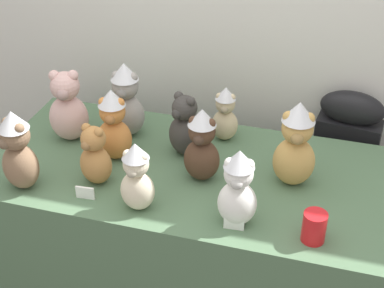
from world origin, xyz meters
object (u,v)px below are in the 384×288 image
(teddy_bear_sand, at_px, (225,114))
(teddy_bear_honey, at_px, (296,145))
(teddy_bear_cream, at_px, (137,177))
(teddy_bear_snow, at_px, (238,189))
(display_table, at_px, (192,245))
(teddy_bear_charcoal, at_px, (185,127))
(teddy_bear_mocha, at_px, (18,151))
(teddy_bear_ginger, at_px, (113,126))
(party_cup_red, at_px, (314,227))
(teddy_bear_ash, at_px, (126,101))
(instrument_case, at_px, (340,182))
(teddy_bear_blush, at_px, (68,108))
(teddy_bear_caramel, at_px, (95,156))
(teddy_bear_cocoa, at_px, (202,146))

(teddy_bear_sand, relative_size, teddy_bear_honey, 0.71)
(teddy_bear_cream, relative_size, teddy_bear_snow, 0.91)
(display_table, xyz_separation_m, teddy_bear_cream, (-0.12, -0.28, 0.53))
(teddy_bear_charcoal, xyz_separation_m, teddy_bear_snow, (0.30, -0.36, 0.02))
(teddy_bear_mocha, xyz_separation_m, teddy_bear_charcoal, (0.52, 0.38, -0.03))
(teddy_bear_honey, bearing_deg, teddy_bear_ginger, 174.91)
(teddy_bear_sand, distance_m, teddy_bear_charcoal, 0.20)
(teddy_bear_charcoal, bearing_deg, teddy_bear_sand, 75.46)
(teddy_bear_sand, xyz_separation_m, party_cup_red, (0.43, -0.53, -0.06))
(teddy_bear_ginger, xyz_separation_m, party_cup_red, (0.82, -0.27, -0.09))
(teddy_bear_mocha, xyz_separation_m, teddy_bear_ash, (0.24, 0.46, 0.00))
(party_cup_red, bearing_deg, teddy_bear_snow, 176.51)
(instrument_case, relative_size, teddy_bear_honey, 2.78)
(display_table, xyz_separation_m, party_cup_red, (0.50, -0.27, 0.45))
(teddy_bear_blush, height_order, teddy_bear_honey, teddy_bear_honey)
(teddy_bear_ginger, distance_m, teddy_bear_charcoal, 0.28)
(teddy_bear_honey, bearing_deg, teddy_bear_caramel, -171.58)
(teddy_bear_charcoal, xyz_separation_m, teddy_bear_ash, (-0.28, 0.07, 0.04))
(teddy_bear_ash, relative_size, teddy_bear_snow, 1.12)
(teddy_bear_caramel, xyz_separation_m, teddy_bear_charcoal, (0.26, 0.28, 0.01))
(teddy_bear_ash, xyz_separation_m, teddy_bear_snow, (0.57, -0.44, -0.02))
(party_cup_red, bearing_deg, teddy_bear_blush, 161.50)
(teddy_bear_charcoal, bearing_deg, teddy_bear_cream, -72.37)
(display_table, distance_m, teddy_bear_blush, 0.78)
(teddy_bear_ginger, height_order, teddy_bear_charcoal, teddy_bear_ginger)
(teddy_bear_cocoa, xyz_separation_m, teddy_bear_ginger, (-0.37, 0.04, 0.00))
(instrument_case, height_order, teddy_bear_ash, teddy_bear_ash)
(teddy_bear_caramel, relative_size, teddy_bear_charcoal, 0.92)
(teddy_bear_caramel, height_order, party_cup_red, teddy_bear_caramel)
(display_table, xyz_separation_m, teddy_bear_caramel, (-0.32, -0.17, 0.51))
(teddy_bear_cocoa, xyz_separation_m, teddy_bear_sand, (0.02, 0.30, -0.03))
(instrument_case, relative_size, teddy_bear_mocha, 2.98)
(teddy_bear_ginger, bearing_deg, teddy_bear_honey, -8.43)
(display_table, bearing_deg, teddy_bear_ash, 151.96)
(teddy_bear_blush, relative_size, teddy_bear_honey, 0.92)
(teddy_bear_ginger, distance_m, teddy_bear_snow, 0.61)
(teddy_bear_caramel, height_order, teddy_bear_snow, teddy_bear_snow)
(teddy_bear_blush, relative_size, teddy_bear_charcoal, 1.18)
(teddy_bear_blush, distance_m, teddy_bear_mocha, 0.36)
(teddy_bear_cream, bearing_deg, teddy_bear_caramel, 154.26)
(teddy_bear_ginger, relative_size, teddy_bear_cream, 1.13)
(teddy_bear_caramel, distance_m, teddy_bear_snow, 0.56)
(teddy_bear_cream, bearing_deg, teddy_bear_charcoal, 82.37)
(instrument_case, bearing_deg, party_cup_red, -88.59)
(teddy_bear_snow, bearing_deg, teddy_bear_sand, 103.67)
(teddy_bear_caramel, distance_m, teddy_bear_charcoal, 0.38)
(teddy_bear_blush, height_order, teddy_bear_sand, teddy_bear_blush)
(teddy_bear_charcoal, xyz_separation_m, teddy_bear_cream, (-0.06, -0.38, 0.01))
(teddy_bear_charcoal, bearing_deg, teddy_bear_mocha, -117.27)
(teddy_bear_ginger, height_order, teddy_bear_snow, teddy_bear_ginger)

